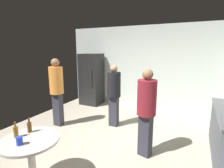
{
  "coord_description": "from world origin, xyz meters",
  "views": [
    {
      "loc": [
        1.59,
        -3.01,
        1.95
      ],
      "look_at": [
        0.03,
        0.22,
        1.23
      ],
      "focal_mm": 27.94,
      "sensor_mm": 36.0,
      "label": 1
    }
  ],
  "objects_px": {
    "refrigerator": "(91,79)",
    "person_in_orange_shirt": "(57,87)",
    "beer_bottle_amber": "(16,132)",
    "foreground_table": "(30,146)",
    "person_in_black_shirt": "(114,91)",
    "person_in_maroon_shirt": "(146,107)",
    "beer_bottle_brown": "(29,127)",
    "plastic_cup_blue": "(19,141)"
  },
  "relations": [
    {
      "from": "refrigerator",
      "to": "person_in_orange_shirt",
      "type": "xyz_separation_m",
      "value": [
        0.21,
        -1.96,
        0.12
      ]
    },
    {
      "from": "person_in_orange_shirt",
      "to": "beer_bottle_amber",
      "type": "bearing_deg",
      "value": 27.13
    },
    {
      "from": "refrigerator",
      "to": "plastic_cup_blue",
      "type": "bearing_deg",
      "value": -70.68
    },
    {
      "from": "plastic_cup_blue",
      "to": "beer_bottle_amber",
      "type": "bearing_deg",
      "value": 153.1
    },
    {
      "from": "beer_bottle_brown",
      "to": "person_in_black_shirt",
      "type": "relative_size",
      "value": 0.15
    },
    {
      "from": "refrigerator",
      "to": "person_in_maroon_shirt",
      "type": "distance_m",
      "value": 3.45
    },
    {
      "from": "refrigerator",
      "to": "person_in_maroon_shirt",
      "type": "height_order",
      "value": "refrigerator"
    },
    {
      "from": "person_in_orange_shirt",
      "to": "foreground_table",
      "type": "bearing_deg",
      "value": 32.88
    },
    {
      "from": "beer_bottle_brown",
      "to": "plastic_cup_blue",
      "type": "bearing_deg",
      "value": -59.09
    },
    {
      "from": "refrigerator",
      "to": "beer_bottle_amber",
      "type": "relative_size",
      "value": 7.83
    },
    {
      "from": "person_in_black_shirt",
      "to": "plastic_cup_blue",
      "type": "bearing_deg",
      "value": -2.66
    },
    {
      "from": "person_in_black_shirt",
      "to": "beer_bottle_amber",
      "type": "bearing_deg",
      "value": -8.14
    },
    {
      "from": "plastic_cup_blue",
      "to": "person_in_maroon_shirt",
      "type": "bearing_deg",
      "value": 52.28
    },
    {
      "from": "beer_bottle_amber",
      "to": "person_in_orange_shirt",
      "type": "height_order",
      "value": "person_in_orange_shirt"
    },
    {
      "from": "refrigerator",
      "to": "beer_bottle_brown",
      "type": "distance_m",
      "value": 3.76
    },
    {
      "from": "beer_bottle_brown",
      "to": "plastic_cup_blue",
      "type": "height_order",
      "value": "beer_bottle_brown"
    },
    {
      "from": "person_in_black_shirt",
      "to": "person_in_orange_shirt",
      "type": "bearing_deg",
      "value": -64.27
    },
    {
      "from": "foreground_table",
      "to": "plastic_cup_blue",
      "type": "distance_m",
      "value": 0.22
    },
    {
      "from": "foreground_table",
      "to": "beer_bottle_brown",
      "type": "height_order",
      "value": "beer_bottle_brown"
    },
    {
      "from": "person_in_maroon_shirt",
      "to": "person_in_orange_shirt",
      "type": "bearing_deg",
      "value": -82.38
    },
    {
      "from": "beer_bottle_amber",
      "to": "foreground_table",
      "type": "bearing_deg",
      "value": 11.21
    },
    {
      "from": "person_in_maroon_shirt",
      "to": "person_in_black_shirt",
      "type": "xyz_separation_m",
      "value": [
        -1.07,
        0.91,
        -0.03
      ]
    },
    {
      "from": "refrigerator",
      "to": "person_in_black_shirt",
      "type": "bearing_deg",
      "value": -41.73
    },
    {
      "from": "refrigerator",
      "to": "person_in_maroon_shirt",
      "type": "xyz_separation_m",
      "value": [
        2.6,
        -2.27,
        0.05
      ]
    },
    {
      "from": "person_in_maroon_shirt",
      "to": "refrigerator",
      "type": "bearing_deg",
      "value": -116.1
    },
    {
      "from": "beer_bottle_brown",
      "to": "person_in_black_shirt",
      "type": "distance_m",
      "value": 2.24
    },
    {
      "from": "refrigerator",
      "to": "plastic_cup_blue",
      "type": "distance_m",
      "value": 4.1
    },
    {
      "from": "foreground_table",
      "to": "beer_bottle_brown",
      "type": "distance_m",
      "value": 0.29
    },
    {
      "from": "foreground_table",
      "to": "beer_bottle_amber",
      "type": "xyz_separation_m",
      "value": [
        -0.21,
        -0.04,
        0.19
      ]
    },
    {
      "from": "beer_bottle_amber",
      "to": "person_in_maroon_shirt",
      "type": "relative_size",
      "value": 0.14
    },
    {
      "from": "foreground_table",
      "to": "beer_bottle_amber",
      "type": "bearing_deg",
      "value": -168.79
    },
    {
      "from": "foreground_table",
      "to": "person_in_black_shirt",
      "type": "relative_size",
      "value": 0.51
    },
    {
      "from": "foreground_table",
      "to": "person_in_black_shirt",
      "type": "distance_m",
      "value": 2.38
    },
    {
      "from": "foreground_table",
      "to": "person_in_orange_shirt",
      "type": "xyz_separation_m",
      "value": [
        -1.13,
        1.76,
        0.39
      ]
    },
    {
      "from": "person_in_orange_shirt",
      "to": "person_in_black_shirt",
      "type": "xyz_separation_m",
      "value": [
        1.31,
        0.6,
        -0.1
      ]
    },
    {
      "from": "foreground_table",
      "to": "person_in_orange_shirt",
      "type": "relative_size",
      "value": 0.46
    },
    {
      "from": "person_in_orange_shirt",
      "to": "person_in_black_shirt",
      "type": "height_order",
      "value": "person_in_orange_shirt"
    },
    {
      "from": "plastic_cup_blue",
      "to": "beer_bottle_brown",
      "type": "bearing_deg",
      "value": 120.91
    },
    {
      "from": "beer_bottle_amber",
      "to": "person_in_maroon_shirt",
      "type": "bearing_deg",
      "value": 45.46
    },
    {
      "from": "person_in_maroon_shirt",
      "to": "person_in_orange_shirt",
      "type": "xyz_separation_m",
      "value": [
        -2.38,
        0.31,
        0.07
      ]
    },
    {
      "from": "foreground_table",
      "to": "person_in_maroon_shirt",
      "type": "height_order",
      "value": "person_in_maroon_shirt"
    },
    {
      "from": "beer_bottle_amber",
      "to": "person_in_orange_shirt",
      "type": "xyz_separation_m",
      "value": [
        -0.92,
        1.8,
        0.2
      ]
    }
  ]
}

